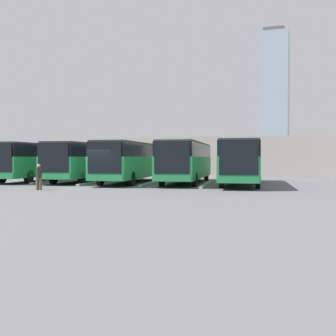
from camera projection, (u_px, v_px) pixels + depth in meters
name	position (u px, v px, depth m)	size (l,w,h in m)	color
ground_plane	(95.00, 188.00, 27.86)	(600.00, 600.00, 0.00)	#5B5B60
bus_0	(241.00, 161.00, 30.72)	(4.22, 12.38, 3.16)	#238447
curb_divider_0	(206.00, 185.00, 29.77)	(0.24, 6.74, 0.15)	#9E9E99
bus_1	(186.00, 160.00, 32.62)	(4.22, 12.38, 3.16)	#238447
curb_divider_1	(152.00, 183.00, 31.67)	(0.24, 6.74, 0.15)	#9E9E99
bus_2	(131.00, 160.00, 33.23)	(4.22, 12.38, 3.16)	#238447
curb_divider_2	(95.00, 183.00, 32.28)	(0.24, 6.74, 0.15)	#9E9E99
bus_3	(87.00, 160.00, 35.26)	(4.22, 12.38, 3.16)	#238447
curb_divider_3	(52.00, 181.00, 34.31)	(0.24, 6.74, 0.15)	#9E9E99
bus_4	(39.00, 160.00, 36.16)	(4.22, 12.38, 3.16)	#238447
pedestrian	(39.00, 176.00, 25.73)	(0.44, 0.44, 1.59)	brown
station_building	(194.00, 156.00, 50.82)	(36.20, 11.76, 4.29)	#A8A399
office_tower	(274.00, 97.00, 226.54)	(15.46, 15.46, 71.25)	#93A8B7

